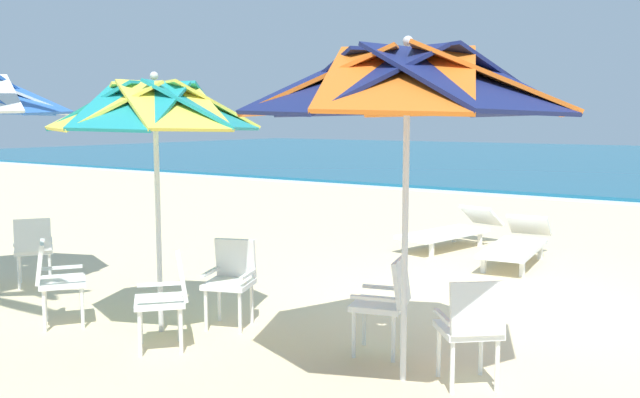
# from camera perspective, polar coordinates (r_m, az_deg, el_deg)

# --- Properties ---
(ground_plane) EXTENTS (80.00, 80.00, 0.00)m
(ground_plane) POSITION_cam_1_polar(r_m,az_deg,el_deg) (7.77, 13.08, -8.91)
(ground_plane) COLOR beige
(beach_umbrella_0) EXTENTS (2.60, 2.60, 2.69)m
(beach_umbrella_0) POSITION_cam_1_polar(r_m,az_deg,el_deg) (5.28, 7.31, 9.45)
(beach_umbrella_0) COLOR silver
(beach_umbrella_0) RESTS_ON ground
(plastic_chair_0) EXTENTS (0.57, 0.54, 0.87)m
(plastic_chair_0) POSITION_cam_1_polar(r_m,az_deg,el_deg) (6.07, 5.56, -8.35)
(plastic_chair_0) COLOR white
(plastic_chair_0) RESTS_ON ground
(plastic_chair_1) EXTENTS (0.63, 0.63, 0.87)m
(plastic_chair_1) POSITION_cam_1_polar(r_m,az_deg,el_deg) (5.45, 12.51, -10.26)
(plastic_chair_1) COLOR white
(plastic_chair_1) RESTS_ON ground
(beach_umbrella_1) EXTENTS (2.00, 2.00, 2.51)m
(beach_umbrella_1) POSITION_cam_1_polar(r_m,az_deg,el_deg) (6.67, -13.62, 7.31)
(beach_umbrella_1) COLOR silver
(beach_umbrella_1) RESTS_ON ground
(plastic_chair_2) EXTENTS (0.57, 0.59, 0.87)m
(plastic_chair_2) POSITION_cam_1_polar(r_m,az_deg,el_deg) (6.93, -7.43, -6.48)
(plastic_chair_2) COLOR white
(plastic_chair_2) RESTS_ON ground
(plastic_chair_3) EXTENTS (0.63, 0.63, 0.87)m
(plastic_chair_3) POSITION_cam_1_polar(r_m,az_deg,el_deg) (6.35, -12.65, -7.82)
(plastic_chair_3) COLOR white
(plastic_chair_3) RESTS_ON ground
(plastic_chair_4) EXTENTS (0.62, 0.63, 0.87)m
(plastic_chair_4) POSITION_cam_1_polar(r_m,az_deg,el_deg) (7.35, -21.28, -6.12)
(plastic_chair_4) COLOR white
(plastic_chair_4) RESTS_ON ground
(plastic_chair_5) EXTENTS (0.63, 0.62, 0.87)m
(plastic_chair_5) POSITION_cam_1_polar(r_m,az_deg,el_deg) (9.16, -22.84, -3.70)
(plastic_chair_5) COLOR white
(plastic_chair_5) RESTS_ON ground
(sun_lounger_1) EXTENTS (0.86, 2.20, 0.62)m
(sun_lounger_1) POSITION_cam_1_polar(r_m,az_deg,el_deg) (10.23, 16.13, -3.62)
(sun_lounger_1) COLOR white
(sun_lounger_1) RESTS_ON ground
(sun_lounger_2) EXTENTS (1.07, 2.23, 0.62)m
(sun_lounger_2) POSITION_cam_1_polar(r_m,az_deg,el_deg) (11.21, 10.94, -2.58)
(sun_lounger_2) COLOR white
(sun_lounger_2) RESTS_ON ground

